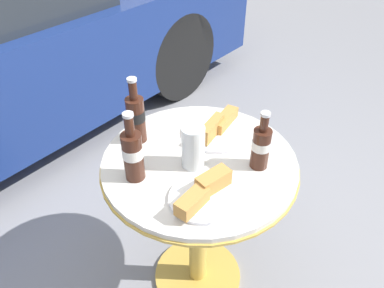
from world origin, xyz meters
name	(u,v)px	position (x,y,z in m)	size (l,w,h in m)	color
ground_plane	(198,275)	(0.00, 0.00, 0.00)	(30.00, 30.00, 0.00)	gray
bistro_table	(199,196)	(0.00, 0.00, 0.53)	(0.69, 0.69, 0.71)	gold
cola_bottle_left	(136,117)	(-0.06, 0.24, 0.81)	(0.07, 0.07, 0.25)	#3D1E14
cola_bottle_right	(133,154)	(-0.20, 0.10, 0.81)	(0.07, 0.07, 0.25)	#3D1E14
cola_bottle_center	(261,146)	(0.10, -0.17, 0.79)	(0.06, 0.06, 0.21)	#3D1E14
drinking_glass	(194,149)	(-0.03, 0.00, 0.78)	(0.08, 0.08, 0.15)	#C68923
lunch_plate_near	(217,128)	(0.16, 0.05, 0.73)	(0.26, 0.26, 0.07)	white
lunch_plate_far	(203,194)	(-0.14, -0.13, 0.73)	(0.22, 0.20, 0.07)	white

